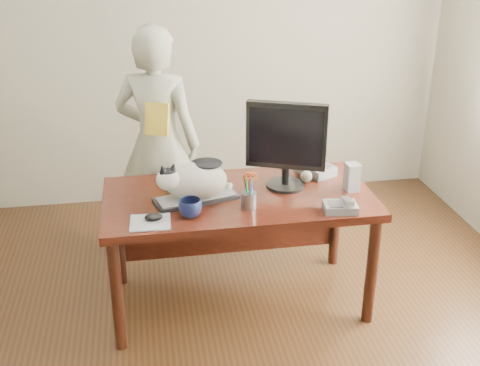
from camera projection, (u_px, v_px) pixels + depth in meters
name	position (u px, v px, depth m)	size (l,w,h in m)	color
room	(260.00, 133.00, 2.79)	(4.50, 4.50, 4.50)	black
desk	(236.00, 211.00, 3.71)	(1.60, 0.80, 0.75)	black
keyboard	(196.00, 198.00, 3.50)	(0.51, 0.30, 0.03)	black
cat	(193.00, 179.00, 3.45)	(0.47, 0.32, 0.27)	silver
monitor	(286.00, 141.00, 3.55)	(0.46, 0.30, 0.54)	black
pen_cup	(249.00, 198.00, 3.39)	(0.11, 0.11, 0.22)	gray
mousepad	(150.00, 222.00, 3.25)	(0.23, 0.21, 0.00)	silver
mouse	(154.00, 217.00, 3.27)	(0.10, 0.07, 0.04)	black
coffee_mug	(190.00, 208.00, 3.30)	(0.13, 0.13, 0.10)	black
phone	(341.00, 206.00, 3.37)	(0.20, 0.16, 0.08)	slate
speaker	(352.00, 177.00, 3.60)	(0.08, 0.09, 0.17)	#959597
baseball	(306.00, 176.00, 3.74)	(0.07, 0.07, 0.07)	beige
book_stack	(203.00, 173.00, 3.80)	(0.21, 0.16, 0.08)	#4B1414
calculator	(316.00, 169.00, 3.86)	(0.25, 0.28, 0.07)	slate
person	(158.00, 143.00, 4.18)	(0.60, 0.39, 1.64)	silver
held_book	(157.00, 119.00, 3.93)	(0.18, 0.14, 0.22)	gold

